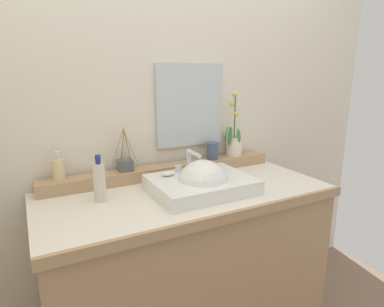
# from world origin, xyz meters

# --- Properties ---
(wall_back) EXTENTS (3.09, 0.20, 2.60)m
(wall_back) POSITION_xyz_m (0.00, 0.42, 1.30)
(wall_back) COLOR beige
(wall_back) RESTS_ON ground
(vanity_cabinet) EXTENTS (1.37, 0.63, 0.89)m
(vanity_cabinet) POSITION_xyz_m (0.00, -0.00, 0.44)
(vanity_cabinet) COLOR tan
(vanity_cabinet) RESTS_ON ground
(back_ledge) EXTENTS (1.29, 0.10, 0.06)m
(back_ledge) POSITION_xyz_m (0.00, 0.25, 0.91)
(back_ledge) COLOR tan
(back_ledge) RESTS_ON vanity_cabinet
(sink_basin) EXTENTS (0.46, 0.36, 0.28)m
(sink_basin) POSITION_xyz_m (0.06, -0.05, 0.91)
(sink_basin) COLOR white
(sink_basin) RESTS_ON vanity_cabinet
(soap_bar) EXTENTS (0.07, 0.04, 0.02)m
(soap_bar) POSITION_xyz_m (-0.07, 0.06, 0.96)
(soap_bar) COLOR silver
(soap_bar) RESTS_ON sink_basin
(potted_plant) EXTENTS (0.12, 0.10, 0.38)m
(potted_plant) POSITION_xyz_m (0.45, 0.26, 1.03)
(potted_plant) COLOR silver
(potted_plant) RESTS_ON back_ledge
(soap_dispenser) EXTENTS (0.05, 0.06, 0.13)m
(soap_dispenser) POSITION_xyz_m (-0.53, 0.26, 1.00)
(soap_dispenser) COLOR beige
(soap_dispenser) RESTS_ON back_ledge
(tumbler_cup) EXTENTS (0.07, 0.07, 0.10)m
(tumbler_cup) POSITION_xyz_m (0.29, 0.24, 0.99)
(tumbler_cup) COLOR #424D6E
(tumbler_cup) RESTS_ON back_ledge
(reed_diffuser) EXTENTS (0.12, 0.12, 0.23)m
(reed_diffuser) POSITION_xyz_m (-0.22, 0.25, 0.98)
(reed_diffuser) COLOR #4B5559
(reed_diffuser) RESTS_ON back_ledge
(lotion_bottle) EXTENTS (0.05, 0.06, 0.21)m
(lotion_bottle) POSITION_xyz_m (-0.39, 0.06, 0.97)
(lotion_bottle) COLOR beige
(lotion_bottle) RESTS_ON vanity_cabinet
(mirror) EXTENTS (0.40, 0.02, 0.45)m
(mirror) POSITION_xyz_m (0.18, 0.31, 1.25)
(mirror) COLOR silver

